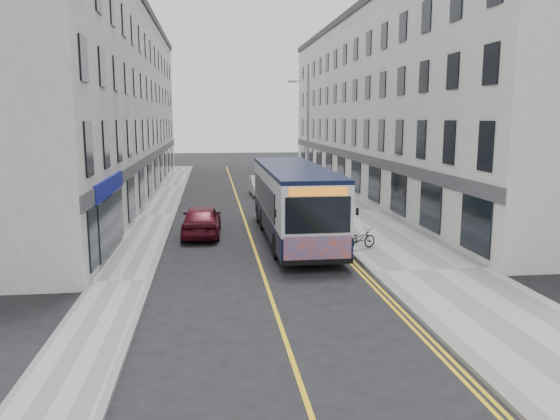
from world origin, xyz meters
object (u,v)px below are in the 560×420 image
object	(u,v)px
streetlamp	(307,138)
car_maroon	(202,220)
pedestrian_near	(336,190)
city_bus	(293,200)
bicycle	(359,239)
pedestrian_far	(329,187)
car_white	(261,186)

from	to	relation	value
streetlamp	car_maroon	xyz separation A→B (m)	(-6.49, -7.65, -3.61)
pedestrian_near	car_maroon	world-z (taller)	pedestrian_near
car_maroon	city_bus	bearing A→B (deg)	165.28
bicycle	pedestrian_far	distance (m)	13.99
bicycle	car_white	xyz separation A→B (m)	(-2.57, 17.79, 0.14)
car_maroon	pedestrian_near	bearing A→B (deg)	-135.73
streetlamp	car_white	size ratio (longest dim) A/B	1.89
city_bus	bicycle	bearing A→B (deg)	-49.45
city_bus	pedestrian_near	size ratio (longest dim) A/B	5.89
pedestrian_far	car_white	size ratio (longest dim) A/B	0.41
bicycle	car_maroon	distance (m)	7.89
pedestrian_near	car_maroon	size ratio (longest dim) A/B	0.44
streetlamp	pedestrian_far	distance (m)	4.43
streetlamp	pedestrian_near	size ratio (longest dim) A/B	4.00
streetlamp	city_bus	world-z (taller)	streetlamp
pedestrian_near	pedestrian_far	world-z (taller)	pedestrian_near
pedestrian_far	car_white	bearing A→B (deg)	118.12
city_bus	car_white	bearing A→B (deg)	90.59
bicycle	car_white	bearing A→B (deg)	-15.38
pedestrian_near	pedestrian_far	size ratio (longest dim) A/B	1.15
pedestrian_near	streetlamp	bearing A→B (deg)	-157.71
pedestrian_near	car_white	xyz separation A→B (m)	(-4.27, 6.07, -0.42)
bicycle	city_bus	bearing A→B (deg)	16.93
pedestrian_near	city_bus	bearing A→B (deg)	-90.50
pedestrian_near	car_white	distance (m)	7.43
bicycle	pedestrian_near	world-z (taller)	pedestrian_near
streetlamp	city_bus	size ratio (longest dim) A/B	0.68
car_white	bicycle	bearing A→B (deg)	-82.94
pedestrian_near	pedestrian_far	xyz separation A→B (m)	(0.03, 2.15, -0.13)
bicycle	pedestrian_near	bearing A→B (deg)	-31.85
pedestrian_far	streetlamp	bearing A→B (deg)	-152.68
city_bus	car_maroon	size ratio (longest dim) A/B	2.60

